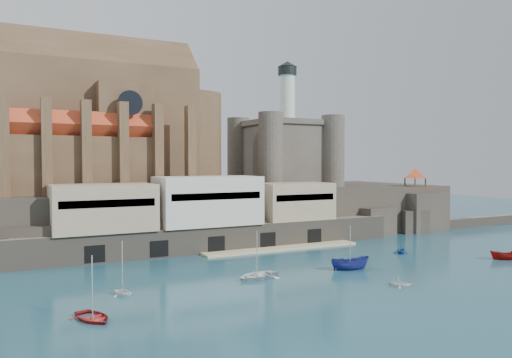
{
  "coord_description": "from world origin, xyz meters",
  "views": [
    {
      "loc": [
        -42.75,
        -58.62,
        15.63
      ],
      "look_at": [
        4.02,
        32.0,
        12.07
      ],
      "focal_mm": 35.0,
      "sensor_mm": 36.0,
      "label": 1
    }
  ],
  "objects": [
    {
      "name": "ground",
      "position": [
        0.0,
        0.0,
        0.0
      ],
      "size": [
        300.0,
        300.0,
        0.0
      ],
      "primitive_type": "plane",
      "color": "#1A4657",
      "rests_on": "ground"
    },
    {
      "name": "promontory",
      "position": [
        -0.19,
        39.37,
        4.92
      ],
      "size": [
        100.0,
        36.0,
        10.0
      ],
      "color": "black",
      "rests_on": "ground"
    },
    {
      "name": "quay",
      "position": [
        -10.19,
        23.07,
        6.07
      ],
      "size": [
        70.0,
        12.0,
        13.05
      ],
      "color": "#696154",
      "rests_on": "ground"
    },
    {
      "name": "church",
      "position": [
        -24.13,
        41.85,
        22.13
      ],
      "size": [
        47.0,
        25.93,
        30.51
      ],
      "color": "#4C3723",
      "rests_on": "promontory"
    },
    {
      "name": "castle_keep",
      "position": [
        16.08,
        41.08,
        18.31
      ],
      "size": [
        21.2,
        21.2,
        29.3
      ],
      "color": "#443E35",
      "rests_on": "promontory"
    },
    {
      "name": "rock_outcrop",
      "position": [
        42.0,
        25.84,
        4.02
      ],
      "size": [
        14.5,
        10.5,
        8.7
      ],
      "color": "black",
      "rests_on": "ground"
    },
    {
      "name": "pavilion",
      "position": [
        42.0,
        26.0,
        12.73
      ],
      "size": [
        6.4,
        6.4,
        5.4
      ],
      "color": "#4C3723",
      "rests_on": "rock_outcrop"
    },
    {
      "name": "breakwater",
      "position": [
        66.0,
        24.0,
        0.0
      ],
      "size": [
        40.0,
        3.0,
        2.4
      ],
      "primitive_type": "cube",
      "color": "#696154",
      "rests_on": "ground"
    },
    {
      "name": "boat_0",
      "position": [
        -34.76,
        -7.9,
        0.0
      ],
      "size": [
        3.99,
        2.16,
        5.36
      ],
      "primitive_type": "imported",
      "rotation": [
        0.0,
        0.0,
        0.29
      ],
      "color": "#A71C1B",
      "rests_on": "ground"
    },
    {
      "name": "boat_1",
      "position": [
        1.68,
        -11.82,
        0.0
      ],
      "size": [
        2.87,
        2.76,
        2.87
      ],
      "primitive_type": "imported",
      "rotation": [
        0.0,
        0.0,
        0.71
      ],
      "color": "white",
      "rests_on": "ground"
    },
    {
      "name": "boat_2",
      "position": [
        2.15,
        -1.28,
        0.0
      ],
      "size": [
        2.74,
        2.7,
        5.78
      ],
      "primitive_type": "imported",
      "rotation": [
        0.0,
        0.0,
        1.29
      ],
      "color": "navy",
      "rests_on": "ground"
    },
    {
      "name": "boat_4",
      "position": [
        -30.12,
        -0.07,
        0.0
      ],
      "size": [
        3.07,
        2.74,
        3.03
      ],
      "primitive_type": "imported",
      "rotation": [
        0.0,
        0.0,
        3.7
      ],
      "color": "white",
      "rests_on": "ground"
    },
    {
      "name": "boat_5",
      "position": [
        28.72,
        -6.68,
        0.0
      ],
      "size": [
        2.41,
        2.4,
        4.55
      ],
      "primitive_type": "imported",
      "rotation": [
        0.0,
        0.0,
        4.13
      ],
      "color": "maroon",
      "rests_on": "ground"
    },
    {
      "name": "boat_6",
      "position": [
        -12.21,
        0.28,
        0.0
      ],
      "size": [
        2.43,
        4.7,
        6.33
      ],
      "primitive_type": "imported",
      "rotation": [
        0.0,
        0.0,
        4.97
      ],
      "color": "white",
      "rests_on": "ground"
    },
    {
      "name": "boat_7",
      "position": [
        17.97,
        5.06,
        0.0
      ],
      "size": [
        3.27,
        3.26,
        3.32
      ],
      "primitive_type": "imported",
      "rotation": [
        0.0,
        0.0,
        5.51
      ],
      "color": "#194D96",
      "rests_on": "ground"
    }
  ]
}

